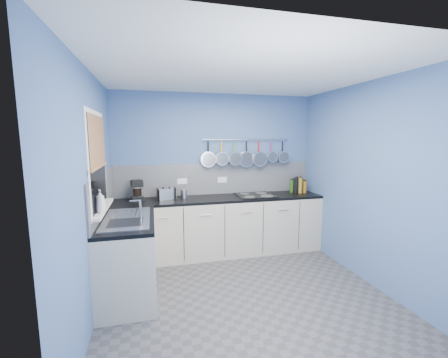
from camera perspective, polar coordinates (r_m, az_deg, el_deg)
name	(u,v)px	position (r m, az deg, el deg)	size (l,w,h in m)	color
floor	(243,292)	(3.71, 3.80, -21.33)	(3.20, 3.00, 0.02)	#47474C
ceiling	(245,72)	(3.30, 4.24, 20.29)	(3.20, 3.00, 0.02)	white
wall_back	(216,172)	(4.72, -1.63, 1.30)	(3.20, 0.02, 2.50)	#46659C
wall_front	(318,229)	(1.94, 18.06, -9.27)	(3.20, 0.02, 2.50)	#46659C
wall_left	(90,195)	(3.18, -24.82, -2.84)	(0.02, 3.00, 2.50)	#46659C
wall_right	(366,183)	(4.07, 26.14, -0.66)	(0.02, 3.00, 2.50)	#46659C
backsplash_back	(216,179)	(4.71, -1.57, 0.06)	(3.20, 0.02, 0.50)	gray
backsplash_left	(103,193)	(3.78, -22.71, -2.62)	(0.02, 1.80, 0.50)	gray
cabinet_run_back	(220,227)	(4.60, -0.75, -9.35)	(3.20, 0.60, 0.86)	beige
worktop_back	(220,199)	(4.48, -0.77, -3.86)	(3.20, 0.60, 0.04)	black
cabinet_run_left	(129,258)	(3.66, -18.19, -14.52)	(0.60, 1.20, 0.86)	beige
worktop_left	(127,220)	(3.51, -18.52, -7.72)	(0.60, 1.20, 0.04)	black
window_frame	(98,162)	(3.43, -23.62, 3.04)	(0.01, 1.00, 1.10)	white
window_glass	(98,162)	(3.43, -23.53, 3.05)	(0.01, 0.90, 1.00)	black
bamboo_blind	(98,141)	(3.42, -23.62, 6.81)	(0.01, 0.90, 0.55)	tan
window_sill	(103,208)	(3.50, -22.73, -5.35)	(0.10, 0.98, 0.03)	white
sink_unit	(127,218)	(3.50, -18.54, -7.34)	(0.50, 0.95, 0.01)	silver
mixer_tap	(141,211)	(3.29, -16.09, -5.98)	(0.12, 0.08, 0.26)	silver
socket_left	(182,181)	(4.62, -8.21, -0.44)	(0.15, 0.01, 0.09)	white
socket_right	(222,180)	(4.73, -0.35, -0.16)	(0.15, 0.01, 0.09)	white
pot_rail	(246,140)	(4.76, 4.44, 7.73)	(0.02, 0.02, 1.45)	silver
soap_bottle_a	(100,201)	(3.23, -23.16, -4.03)	(0.09, 0.09, 0.24)	white
soap_bottle_b	(102,203)	(3.32, -22.91, -4.30)	(0.08, 0.08, 0.17)	white
paper_towel	(137,190)	(4.42, -16.76, -2.17)	(0.13, 0.13, 0.30)	white
coffee_maker	(137,191)	(4.41, -16.72, -2.20)	(0.17, 0.19, 0.30)	black
toaster	(166,194)	(4.41, -11.26, -2.85)	(0.26, 0.15, 0.17)	silver
canister	(184,194)	(4.47, -7.90, -2.87)	(0.09, 0.09, 0.13)	silver
hob	(256,195)	(4.63, 6.24, -3.19)	(0.58, 0.51, 0.01)	black
pan_0	(208,153)	(4.60, -3.11, 5.04)	(0.24, 0.06, 0.43)	silver
pan_1	(221,153)	(4.64, -0.53, 5.23)	(0.22, 0.10, 0.41)	silver
pan_2	(234,152)	(4.70, 1.99, 5.25)	(0.22, 0.12, 0.41)	silver
pan_3	(247,153)	(4.76, 4.45, 5.03)	(0.26, 0.07, 0.45)	silver
pan_4	(259,153)	(4.83, 6.84, 5.12)	(0.24, 0.10, 0.43)	silver
pan_5	(271,151)	(4.91, 9.17, 5.52)	(0.18, 0.12, 0.37)	silver
pan_6	(282,151)	(4.99, 11.42, 5.39)	(0.20, 0.10, 0.39)	silver
condiment_0	(302,186)	(5.07, 15.02, -1.26)	(0.06, 0.06, 0.22)	brown
condiment_1	(297,185)	(5.05, 14.13, -1.11)	(0.05, 0.05, 0.24)	#4C190C
condiment_2	(292,186)	(5.00, 13.19, -1.36)	(0.07, 0.07, 0.21)	#265919
condiment_3	(305,187)	(4.99, 15.60, -1.51)	(0.06, 0.06, 0.20)	#8C5914
condiment_4	(300,185)	(4.95, 14.76, -1.23)	(0.06, 0.06, 0.26)	olive
condiment_5	(295,186)	(4.91, 13.87, -1.33)	(0.07, 0.07, 0.25)	black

